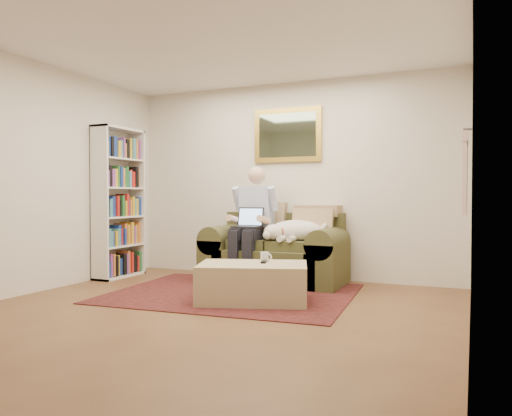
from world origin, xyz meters
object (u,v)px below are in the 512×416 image
Objects in this scene: coffee_mug at (264,257)px; seated_man at (251,225)px; ottoman at (253,283)px; sofa at (275,259)px; sleeping_dog at (296,231)px; laptop at (249,222)px; bookshelf at (119,203)px.

seated_man is at bearing 122.45° from coffee_mug.
seated_man is 1.26m from ottoman.
sofa is at bearing 31.45° from seated_man.
sofa is 0.53m from seated_man.
seated_man is at bearing -148.55° from sofa.
sleeping_dog is (0.57, 0.07, -0.07)m from seated_man.
laptop is at bearing 116.66° from ottoman.
bookshelf is (-2.09, -0.43, 0.70)m from sofa.
sofa is 0.49m from sleeping_dog.
bookshelf reaches higher than ottoman.
coffee_mug reaches higher than ottoman.
sofa is 0.58m from laptop.
laptop is 0.60m from sleeping_dog.
laptop is at bearing -166.36° from sleeping_dog.
bookshelf is (-2.36, 0.57, 0.55)m from coffee_mug.
ottoman is at bearing -103.98° from coffee_mug.
laptop is (0.00, -0.07, 0.04)m from seated_man.
coffee_mug is at bearing -13.58° from bookshelf.
laptop is 1.85m from bookshelf.
sleeping_dog is 0.36× the size of bookshelf.
sofa is 1.21m from ottoman.
laptop is 0.17× the size of bookshelf.
sleeping_dog is (0.57, 0.14, -0.10)m from laptop.
ottoman is (0.22, -1.19, -0.10)m from sofa.
sleeping_dog reaches higher than ottoman.
seated_man is 14.64× the size of coffee_mug.
sofa is 17.41× the size of coffee_mug.
coffee_mug is at bearing -57.55° from seated_man.
ottoman is 0.32m from coffee_mug.
sleeping_dog is at bearing 87.36° from coffee_mug.
bookshelf reaches higher than coffee_mug.
seated_man is 0.73× the size of bookshelf.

